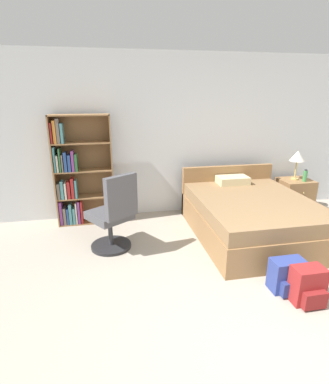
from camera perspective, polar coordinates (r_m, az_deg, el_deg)
The scene contains 10 objects.
ground_plane at distance 2.95m, azimuth 25.50°, elevation -25.78°, with size 14.00×14.00×0.00m, color #A39989.
wall_back at distance 5.12m, azimuth 6.04°, elevation 10.60°, with size 9.00×0.06×2.60m.
bookshelf at distance 4.78m, azimuth -16.46°, elevation 3.16°, with size 0.87×0.27×1.69m.
bed at distance 4.52m, azimuth 15.96°, elevation -4.26°, with size 1.56×1.98×0.82m.
office_chair at distance 3.90m, azimuth -9.66°, elevation -4.59°, with size 0.69×0.72×1.05m.
nightstand at distance 5.76m, azimuth 23.47°, elevation -0.47°, with size 0.53×0.49×0.55m.
table_lamp at distance 5.61m, azimuth 24.00°, elevation 6.17°, with size 0.25×0.25×0.50m.
water_bottle at distance 5.61m, azimuth 25.20°, elevation 2.81°, with size 0.07×0.07×0.21m.
backpack_red at distance 3.37m, azimuth 25.64°, elevation -15.87°, with size 0.31×0.26×0.37m.
backpack_blue at distance 3.48m, azimuth 22.39°, elevation -14.59°, with size 0.35×0.27×0.34m.
Camera 1 is at (-1.48, -1.63, 1.97)m, focal length 28.00 mm.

